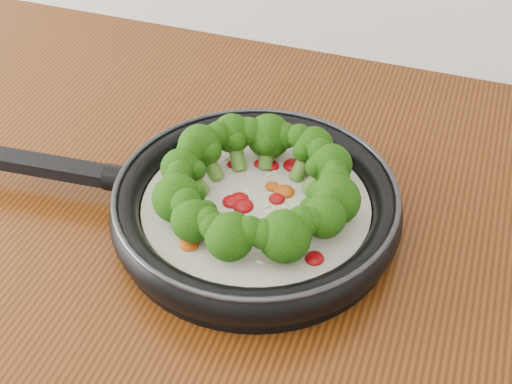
% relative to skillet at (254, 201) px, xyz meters
% --- Properties ---
extents(skillet, '(0.51, 0.35, 0.09)m').
position_rel_skillet_xyz_m(skillet, '(0.00, 0.00, 0.00)').
color(skillet, black).
rests_on(skillet, counter).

